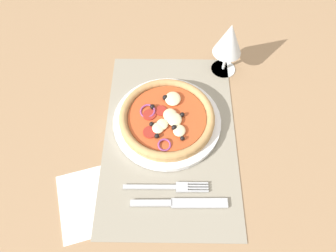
% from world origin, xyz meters
% --- Properties ---
extents(ground_plane, '(1.90, 1.40, 0.02)m').
position_xyz_m(ground_plane, '(0.00, 0.00, -0.01)').
color(ground_plane, '#9E7A56').
extents(placemat, '(0.48, 0.30, 0.00)m').
position_xyz_m(placemat, '(0.00, 0.00, 0.00)').
color(placemat, gray).
rests_on(placemat, ground_plane).
extents(plate, '(0.25, 0.25, 0.01)m').
position_xyz_m(plate, '(-0.03, -0.01, 0.01)').
color(plate, white).
rests_on(plate, placemat).
extents(pizza, '(0.22, 0.22, 0.03)m').
position_xyz_m(pizza, '(-0.03, -0.01, 0.03)').
color(pizza, tan).
rests_on(pizza, plate).
extents(fork, '(0.02, 0.18, 0.00)m').
position_xyz_m(fork, '(0.13, 0.00, 0.01)').
color(fork, '#B2B5BA').
rests_on(fork, placemat).
extents(knife, '(0.02, 0.20, 0.01)m').
position_xyz_m(knife, '(0.16, 0.02, 0.01)').
color(knife, '#B2B5BA').
rests_on(knife, placemat).
extents(wine_glass, '(0.07, 0.07, 0.15)m').
position_xyz_m(wine_glass, '(-0.21, 0.14, 0.10)').
color(wine_glass, silver).
rests_on(wine_glass, ground_plane).
extents(napkin, '(0.18, 0.17, 0.00)m').
position_xyz_m(napkin, '(0.16, -0.16, 0.00)').
color(napkin, white).
rests_on(napkin, ground_plane).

